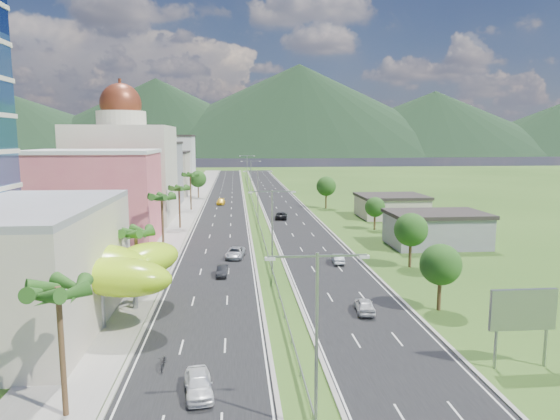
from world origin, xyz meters
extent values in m
plane|color=#2D5119|center=(0.00, 0.00, 0.00)|extent=(500.00, 500.00, 0.00)
cube|color=black|center=(-7.50, 90.00, 0.02)|extent=(11.00, 260.00, 0.04)
cube|color=black|center=(7.50, 90.00, 0.02)|extent=(11.00, 260.00, 0.04)
cube|color=gray|center=(-17.00, 90.00, 0.06)|extent=(7.00, 260.00, 0.12)
cube|color=gray|center=(0.00, 72.00, 0.62)|extent=(0.08, 216.00, 0.28)
cube|color=gray|center=(0.00, 174.00, 0.35)|extent=(0.10, 0.12, 0.70)
cylinder|color=gray|center=(0.00, -25.00, 5.50)|extent=(0.20, 0.20, 11.00)
cube|color=gray|center=(-1.44, -25.00, 10.80)|extent=(2.88, 0.12, 0.12)
cube|color=gray|center=(1.44, -25.00, 10.80)|extent=(2.88, 0.12, 0.12)
cube|color=silver|center=(-2.72, -25.00, 10.70)|extent=(0.60, 0.25, 0.18)
cube|color=silver|center=(2.72, -25.00, 10.70)|extent=(0.60, 0.25, 0.18)
cylinder|color=gray|center=(0.00, 10.00, 5.50)|extent=(0.20, 0.20, 11.00)
cube|color=gray|center=(-1.44, 10.00, 10.80)|extent=(2.88, 0.12, 0.12)
cube|color=gray|center=(1.44, 10.00, 10.80)|extent=(2.88, 0.12, 0.12)
cube|color=silver|center=(-2.72, 10.00, 10.70)|extent=(0.60, 0.25, 0.18)
cube|color=silver|center=(2.72, 10.00, 10.70)|extent=(0.60, 0.25, 0.18)
cylinder|color=gray|center=(0.00, 50.00, 5.50)|extent=(0.20, 0.20, 11.00)
cube|color=gray|center=(-1.44, 50.00, 10.80)|extent=(2.88, 0.12, 0.12)
cube|color=gray|center=(1.44, 50.00, 10.80)|extent=(2.88, 0.12, 0.12)
cube|color=silver|center=(-2.72, 50.00, 10.70)|extent=(0.60, 0.25, 0.18)
cube|color=silver|center=(2.72, 50.00, 10.70)|extent=(0.60, 0.25, 0.18)
cylinder|color=gray|center=(0.00, 95.00, 5.50)|extent=(0.20, 0.20, 11.00)
cube|color=gray|center=(-1.44, 95.00, 10.80)|extent=(2.88, 0.12, 0.12)
cube|color=gray|center=(1.44, 95.00, 10.80)|extent=(2.88, 0.12, 0.12)
cube|color=silver|center=(-2.72, 95.00, 10.70)|extent=(0.60, 0.25, 0.18)
cube|color=silver|center=(2.72, 95.00, 10.70)|extent=(0.60, 0.25, 0.18)
cylinder|color=gray|center=(0.00, 140.00, 5.50)|extent=(0.20, 0.20, 11.00)
cube|color=gray|center=(-1.44, 140.00, 10.80)|extent=(2.88, 0.12, 0.12)
cube|color=gray|center=(1.44, 140.00, 10.80)|extent=(2.88, 0.12, 0.12)
cube|color=silver|center=(-2.72, 140.00, 10.70)|extent=(0.60, 0.25, 0.18)
cube|color=silver|center=(2.72, 140.00, 10.70)|extent=(0.60, 0.25, 0.18)
cylinder|color=gray|center=(-24.00, -2.00, 2.00)|extent=(0.50, 0.50, 4.00)
cylinder|color=gray|center=(-17.00, -7.00, 2.00)|extent=(0.50, 0.50, 4.00)
cylinder|color=gray|center=(-21.00, -10.00, 2.00)|extent=(0.50, 0.50, 4.00)
cylinder|color=gray|center=(-15.00, -2.00, 2.00)|extent=(0.50, 0.50, 4.00)
cube|color=#D5576A|center=(-28.00, 32.00, 7.50)|extent=(20.00, 15.00, 15.00)
cube|color=beige|center=(-28.00, 55.00, 10.00)|extent=(20.00, 20.00, 20.00)
cylinder|color=beige|center=(-28.00, 55.00, 21.50)|extent=(10.00, 10.00, 3.00)
sphere|color=maroon|center=(-28.00, 55.00, 24.50)|extent=(8.40, 8.40, 8.40)
cube|color=gray|center=(-27.00, 80.00, 8.00)|extent=(16.00, 15.00, 16.00)
cube|color=#B8AB98|center=(-27.00, 102.00, 6.50)|extent=(16.00, 15.00, 13.00)
cube|color=silver|center=(-27.00, 125.00, 9.00)|extent=(16.00, 15.00, 18.00)
cylinder|color=gray|center=(15.00, -18.00, 1.60)|extent=(0.24, 0.24, 3.20)
cylinder|color=gray|center=(19.00, -18.00, 1.60)|extent=(0.24, 0.24, 3.20)
cube|color=#D85919|center=(17.00, -18.00, 4.60)|extent=(5.20, 0.35, 3.20)
cube|color=gray|center=(28.00, 25.00, 2.50)|extent=(15.00, 10.00, 5.00)
cube|color=#B8AB98|center=(30.00, 55.00, 2.20)|extent=(14.00, 12.00, 4.40)
cylinder|color=#47301C|center=(-15.50, -22.00, 4.25)|extent=(0.36, 0.36, 8.50)
cylinder|color=#47301C|center=(-15.50, 2.00, 3.75)|extent=(0.36, 0.36, 7.50)
cylinder|color=#47301C|center=(-15.50, 22.00, 4.50)|extent=(0.36, 0.36, 9.00)
cylinder|color=#47301C|center=(-15.50, 45.00, 4.00)|extent=(0.36, 0.36, 8.00)
cylinder|color=#47301C|center=(-15.50, 70.00, 4.40)|extent=(0.36, 0.36, 8.80)
cylinder|color=#47301C|center=(-15.50, 95.00, 2.45)|extent=(0.40, 0.40, 4.90)
sphere|color=#265219|center=(-15.50, 95.00, 5.60)|extent=(4.90, 4.90, 4.90)
cylinder|color=#47301C|center=(16.00, -5.00, 2.10)|extent=(0.40, 0.40, 4.20)
sphere|color=#265219|center=(16.00, -5.00, 4.80)|extent=(4.20, 4.20, 4.20)
cylinder|color=#47301C|center=(19.00, 12.00, 2.27)|extent=(0.40, 0.40, 4.55)
sphere|color=#265219|center=(19.00, 12.00, 5.20)|extent=(4.55, 4.55, 4.55)
cylinder|color=#47301C|center=(22.00, 40.00, 1.92)|extent=(0.40, 0.40, 3.85)
sphere|color=#265219|center=(22.00, 40.00, 4.40)|extent=(3.85, 3.85, 3.85)
cylinder|color=#47301C|center=(18.00, 70.00, 2.45)|extent=(0.40, 0.40, 4.90)
sphere|color=#265219|center=(18.00, 70.00, 5.60)|extent=(4.90, 4.90, 4.90)
imported|color=white|center=(-7.31, -20.05, 0.81)|extent=(2.41, 4.74, 1.54)
imported|color=black|center=(-6.42, 9.79, 0.68)|extent=(1.56, 3.93, 1.27)
imported|color=#A2A3AA|center=(-4.75, 19.43, 0.78)|extent=(3.24, 5.66, 1.49)
imported|color=yellow|center=(-8.50, 79.52, 0.78)|extent=(2.30, 5.17, 1.47)
imported|color=silver|center=(8.21, -5.09, 0.78)|extent=(2.20, 4.52, 1.49)
imported|color=#A7A9AE|center=(9.60, 14.83, 0.72)|extent=(1.70, 4.21, 1.36)
imported|color=black|center=(5.24, 54.26, 0.79)|extent=(3.07, 5.63, 1.49)
imported|color=black|center=(-10.29, -15.80, 0.69)|extent=(0.66, 2.05, 1.30)
camera|label=1|loc=(-4.63, -52.50, 17.47)|focal=32.00mm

